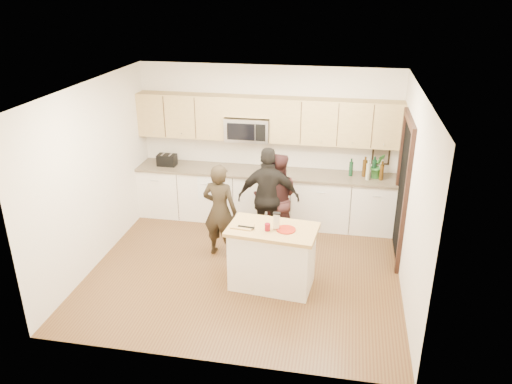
% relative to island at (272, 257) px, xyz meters
% --- Properties ---
extents(floor, '(4.50, 4.50, 0.00)m').
position_rel_island_xyz_m(floor, '(-0.45, 0.34, -0.45)').
color(floor, brown).
rests_on(floor, ground).
extents(room_shell, '(4.52, 4.02, 2.71)m').
position_rel_island_xyz_m(room_shell, '(-0.45, 0.34, 1.28)').
color(room_shell, beige).
rests_on(room_shell, ground).
extents(back_cabinetry, '(4.50, 0.66, 0.94)m').
position_rel_island_xyz_m(back_cabinetry, '(-0.45, 2.03, 0.02)').
color(back_cabinetry, white).
rests_on(back_cabinetry, ground).
extents(upper_cabinetry, '(4.50, 0.33, 0.75)m').
position_rel_island_xyz_m(upper_cabinetry, '(-0.42, 2.17, 1.39)').
color(upper_cabinetry, tan).
rests_on(upper_cabinetry, ground).
extents(microwave, '(0.76, 0.41, 0.40)m').
position_rel_island_xyz_m(microwave, '(-0.76, 2.13, 1.20)').
color(microwave, silver).
rests_on(microwave, ground).
extents(doorway, '(0.06, 1.25, 2.20)m').
position_rel_island_xyz_m(doorway, '(1.78, 1.24, 0.70)').
color(doorway, black).
rests_on(doorway, ground).
extents(framed_picture, '(0.30, 0.03, 0.38)m').
position_rel_island_xyz_m(framed_picture, '(1.50, 2.32, 0.83)').
color(framed_picture, black).
rests_on(framed_picture, ground).
extents(dish_towel, '(0.34, 0.60, 0.48)m').
position_rel_island_xyz_m(dish_towel, '(-1.40, 1.84, 0.35)').
color(dish_towel, white).
rests_on(dish_towel, ground).
extents(island, '(1.26, 0.82, 0.90)m').
position_rel_island_xyz_m(island, '(0.00, 0.00, 0.00)').
color(island, white).
rests_on(island, ground).
extents(red_plate, '(0.26, 0.26, 0.02)m').
position_rel_island_xyz_m(red_plate, '(0.19, -0.03, 0.45)').
color(red_plate, '#9A1C0E').
rests_on(red_plate, island).
extents(box_grater, '(0.10, 0.06, 0.23)m').
position_rel_island_xyz_m(box_grater, '(0.06, -0.03, 0.58)').
color(box_grater, silver).
rests_on(box_grater, red_plate).
extents(drink_glass, '(0.08, 0.08, 0.10)m').
position_rel_island_xyz_m(drink_glass, '(-0.06, -0.08, 0.50)').
color(drink_glass, maroon).
rests_on(drink_glass, island).
extents(cutting_board, '(0.31, 0.21, 0.02)m').
position_rel_island_xyz_m(cutting_board, '(-0.41, -0.05, 0.45)').
color(cutting_board, '#B1894A').
rests_on(cutting_board, island).
extents(tongs, '(0.23, 0.05, 0.02)m').
position_rel_island_xyz_m(tongs, '(-0.34, -0.09, 0.47)').
color(tongs, black).
rests_on(tongs, cutting_board).
extents(knife, '(0.22, 0.04, 0.01)m').
position_rel_island_xyz_m(knife, '(-0.37, -0.09, 0.47)').
color(knife, silver).
rests_on(knife, cutting_board).
extents(toaster, '(0.33, 0.21, 0.20)m').
position_rel_island_xyz_m(toaster, '(-2.21, 2.01, 0.59)').
color(toaster, black).
rests_on(toaster, back_cabinetry).
extents(bottle_cluster, '(0.57, 0.23, 0.39)m').
position_rel_island_xyz_m(bottle_cluster, '(1.33, 2.04, 0.66)').
color(bottle_cluster, '#10321B').
rests_on(bottle_cluster, back_cabinetry).
extents(orchid, '(0.29, 0.26, 0.43)m').
position_rel_island_xyz_m(orchid, '(1.45, 2.06, 0.70)').
color(orchid, '#347D32').
rests_on(orchid, back_cabinetry).
extents(woman_left, '(0.59, 0.43, 1.49)m').
position_rel_island_xyz_m(woman_left, '(-0.92, 0.72, 0.29)').
color(woman_left, black).
rests_on(woman_left, ground).
extents(woman_center, '(0.81, 0.67, 1.51)m').
position_rel_island_xyz_m(woman_center, '(-0.14, 1.31, 0.30)').
color(woman_center, '#341A1A').
rests_on(woman_center, ground).
extents(woman_right, '(1.01, 0.51, 1.66)m').
position_rel_island_xyz_m(woman_right, '(-0.24, 1.14, 0.37)').
color(woman_right, black).
rests_on(woman_right, ground).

